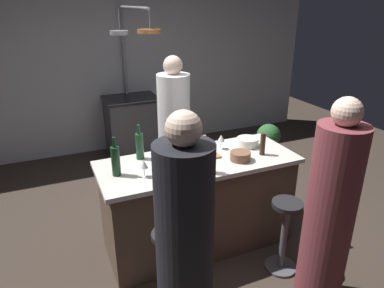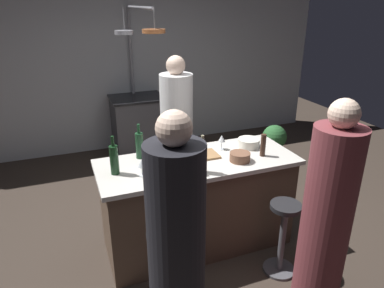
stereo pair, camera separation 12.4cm
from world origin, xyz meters
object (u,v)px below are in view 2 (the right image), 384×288
object	(u,v)px
guest_right	(326,219)
wine_glass_near_right_guest	(165,149)
wine_glass_by_chef	(142,164)
cutting_board	(201,156)
mixing_bowl_ceramic	(249,143)
wine_bottle_rose	(186,161)
wine_bottle_dark	(158,164)
stove_range	(139,125)
wine_bottle_green	(140,145)
pepper_mill	(263,145)
wine_glass_near_left_guest	(222,139)
bar_stool_left	(165,266)
wine_bottle_red	(114,159)
mixing_bowl_wooden	(240,157)
potted_plant	(274,140)
guest_left	(177,251)
chef	(177,137)
wine_bottle_white	(202,158)
bar_stool_right	(283,235)

from	to	relation	value
guest_right	wine_glass_near_right_guest	xyz separation A→B (m)	(-0.86, 1.13, 0.23)
wine_glass_near_right_guest	wine_glass_by_chef	xyz separation A→B (m)	(-0.26, -0.23, 0.00)
cutting_board	mixing_bowl_ceramic	xyz separation A→B (m)	(0.53, 0.05, 0.03)
wine_bottle_rose	wine_bottle_dark	bearing A→B (deg)	173.19
stove_range	wine_bottle_green	world-z (taller)	wine_bottle_green
pepper_mill	wine_glass_near_left_guest	size ratio (longest dim) A/B	1.44
guest_right	bar_stool_left	xyz separation A→B (m)	(-1.10, 0.39, -0.40)
bar_stool_left	wine_glass_near_left_guest	size ratio (longest dim) A/B	4.66
wine_bottle_green	wine_bottle_red	size ratio (longest dim) A/B	0.97
mixing_bowl_wooden	wine_glass_near_right_guest	bearing A→B (deg)	156.77
stove_range	bar_stool_left	world-z (taller)	stove_range
guest_right	potted_plant	xyz separation A→B (m)	(1.25, 2.50, -0.47)
stove_range	mixing_bowl_ceramic	distance (m)	2.46
guest_right	potted_plant	world-z (taller)	guest_right
pepper_mill	mixing_bowl_wooden	size ratio (longest dim) A/B	1.15
potted_plant	wine_bottle_dark	distance (m)	2.89
wine_bottle_rose	wine_glass_near_right_guest	size ratio (longest dim) A/B	2.04
guest_left	pepper_mill	size ratio (longest dim) A/B	8.08
stove_range	potted_plant	xyz separation A→B (m)	(1.84, -0.97, -0.15)
stove_range	wine_bottle_red	world-z (taller)	wine_bottle_red
wine_bottle_dark	mixing_bowl_wooden	world-z (taller)	wine_bottle_dark
chef	wine_glass_near_right_guest	bearing A→B (deg)	-115.90
wine_bottle_green	bar_stool_left	bearing A→B (deg)	-92.73
wine_bottle_white	wine_bottle_green	size ratio (longest dim) A/B	1.02
guest_left	mixing_bowl_ceramic	xyz separation A→B (m)	(1.11, 1.08, 0.15)
pepper_mill	wine_bottle_rose	bearing A→B (deg)	-173.69
chef	mixing_bowl_wooden	size ratio (longest dim) A/B	9.32
chef	wine_bottle_green	size ratio (longest dim) A/B	5.27
chef	wine_bottle_green	bearing A→B (deg)	-131.71
bar_stool_right	guest_right	size ratio (longest dim) A/B	0.41
potted_plant	wine_bottle_red	xyz separation A→B (m)	(-2.57, -1.49, 0.73)
wine_glass_near_right_guest	cutting_board	bearing A→B (deg)	-8.69
potted_plant	wine_glass_by_chef	world-z (taller)	wine_glass_by_chef
bar_stool_left	cutting_board	size ratio (longest dim) A/B	2.12
bar_stool_left	guest_left	distance (m)	0.54
wine_bottle_dark	mixing_bowl_ceramic	distance (m)	1.04
bar_stool_right	pepper_mill	size ratio (longest dim) A/B	3.24
potted_plant	pepper_mill	xyz separation A→B (m)	(-1.24, -1.60, 0.71)
wine_bottle_rose	wine_bottle_green	world-z (taller)	wine_bottle_green
wine_bottle_rose	wine_glass_near_left_guest	world-z (taller)	wine_bottle_rose
pepper_mill	bar_stool_left	bearing A→B (deg)	-155.70
chef	wine_bottle_white	distance (m)	1.15
guest_right	wine_bottle_red	xyz separation A→B (m)	(-1.32, 1.01, 0.26)
chef	wine_bottle_rose	world-z (taller)	chef
bar_stool_right	wine_glass_by_chef	distance (m)	1.34
stove_range	wine_bottle_dark	size ratio (longest dim) A/B	3.05
bar_stool_left	potted_plant	bearing A→B (deg)	41.84
bar_stool_left	wine_bottle_rose	xyz separation A→B (m)	(0.32, 0.41, 0.64)
potted_plant	wine_bottle_white	distance (m)	2.66
guest_left	wine_glass_by_chef	bearing A→B (deg)	90.13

